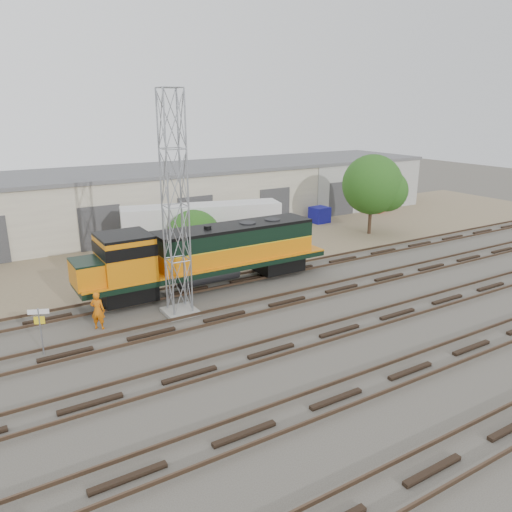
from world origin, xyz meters
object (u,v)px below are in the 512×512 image
locomotive (204,254)px  worker (98,310)px  semi_trailer (206,222)px  signal_tower (175,211)px

locomotive → worker: size_ratio=8.03×
locomotive → semi_trailer: bearing=63.4°
signal_tower → semi_trailer: (6.43, 9.96, -3.32)m
worker → signal_tower: bearing=-147.2°
locomotive → signal_tower: bearing=-135.9°
locomotive → semi_trailer: locomotive is taller
semi_trailer → signal_tower: bearing=-108.1°
locomotive → semi_trailer: (3.64, 7.25, 0.10)m
locomotive → worker: locomotive is taller
locomotive → semi_trailer: 8.11m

